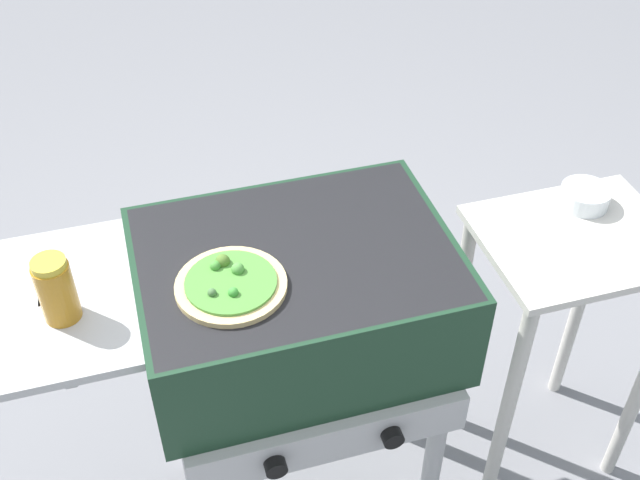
% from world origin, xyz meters
% --- Properties ---
extents(grill, '(0.96, 0.53, 0.90)m').
position_xyz_m(grill, '(-0.01, -0.00, 0.76)').
color(grill, '#193823').
rests_on(grill, ground_plane).
extents(pizza_veggie, '(0.21, 0.21, 0.04)m').
position_xyz_m(pizza_veggie, '(-0.14, -0.06, 0.91)').
color(pizza_veggie, '#E0C17F').
rests_on(pizza_veggie, grill).
extents(sauce_jar, '(0.07, 0.07, 0.13)m').
position_xyz_m(sauce_jar, '(-0.45, -0.05, 0.97)').
color(sauce_jar, '#B77A1E').
rests_on(sauce_jar, grill).
extents(prep_table, '(0.44, 0.36, 0.78)m').
position_xyz_m(prep_table, '(0.66, 0.00, 0.56)').
color(prep_table, beige).
rests_on(prep_table, ground_plane).
extents(topping_bowl_near, '(0.12, 0.12, 0.04)m').
position_xyz_m(topping_bowl_near, '(0.73, 0.10, 0.81)').
color(topping_bowl_near, silver).
rests_on(topping_bowl_near, prep_table).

